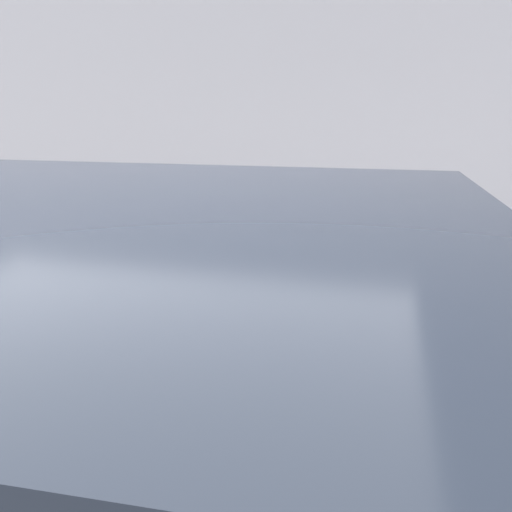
% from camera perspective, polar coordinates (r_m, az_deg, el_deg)
% --- Properties ---
extents(sidewalk, '(24.00, 2.80, 0.12)m').
position_cam_1_polar(sidewalk, '(4.24, -1.77, -10.06)').
color(sidewalk, '#BCB7AD').
rests_on(sidewalk, ground_plane).
extents(building_facade, '(24.00, 0.30, 5.64)m').
position_cam_1_polar(building_facade, '(6.77, 5.59, 24.23)').
color(building_facade, gray).
rests_on(building_facade, ground_plane).
extents(parking_meter, '(0.19, 0.16, 1.48)m').
position_cam_1_polar(parking_meter, '(2.70, -0.00, 0.51)').
color(parking_meter, gray).
rests_on(parking_meter, sidewalk).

